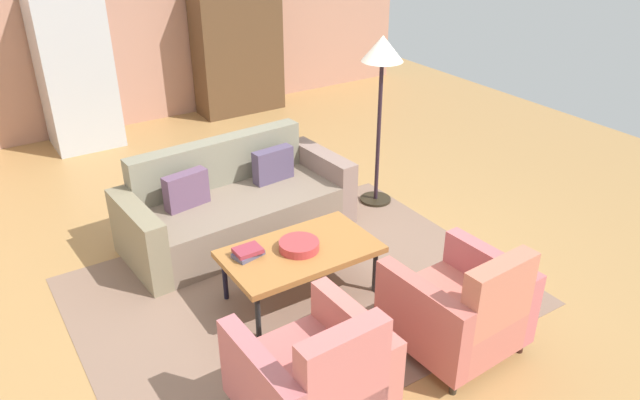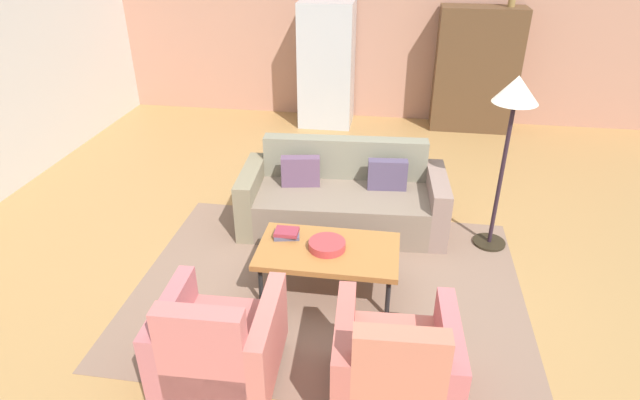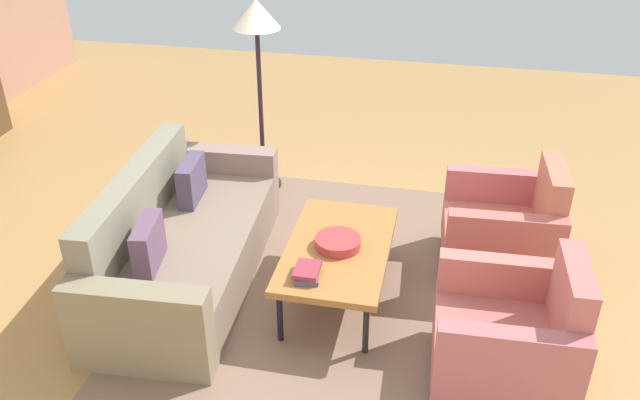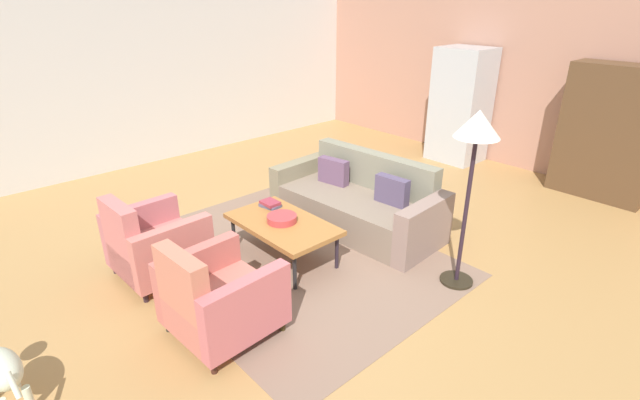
{
  "view_description": "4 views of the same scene",
  "coord_description": "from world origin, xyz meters",
  "px_view_note": "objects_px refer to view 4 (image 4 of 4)",
  "views": [
    {
      "loc": [
        -2.3,
        -3.79,
        2.98
      ],
      "look_at": [
        0.03,
        -0.17,
        0.72
      ],
      "focal_mm": 34.27,
      "sensor_mm": 36.0,
      "label": 1
    },
    {
      "loc": [
        0.25,
        -4.01,
        2.93
      ],
      "look_at": [
        -0.4,
        0.24,
        0.59
      ],
      "focal_mm": 29.53,
      "sensor_mm": 36.0,
      "label": 2
    },
    {
      "loc": [
        -3.99,
        -0.98,
        2.97
      ],
      "look_at": [
        -0.23,
        -0.19,
        0.78
      ],
      "focal_mm": 37.26,
      "sensor_mm": 36.0,
      "label": 3
    },
    {
      "loc": [
        3.23,
        -2.96,
        2.61
      ],
      "look_at": [
        -0.28,
        0.24,
        0.51
      ],
      "focal_mm": 26.11,
      "sensor_mm": 36.0,
      "label": 4
    }
  ],
  "objects_px": {
    "armchair_left": "(152,246)",
    "armchair_right": "(216,300)",
    "coffee_table": "(283,225)",
    "floor_lamp": "(476,141)",
    "cabinet": "(610,133)",
    "book_stack": "(270,204)",
    "couch": "(360,203)",
    "refrigerator": "(461,106)",
    "fruit_bowl": "(282,218)"
  },
  "relations": [
    {
      "from": "armchair_left",
      "to": "armchair_right",
      "type": "distance_m",
      "value": 1.2
    },
    {
      "from": "coffee_table",
      "to": "floor_lamp",
      "type": "distance_m",
      "value": 2.08
    },
    {
      "from": "coffee_table",
      "to": "cabinet",
      "type": "bearing_deg",
      "value": 69.7
    },
    {
      "from": "coffee_table",
      "to": "armchair_right",
      "type": "height_order",
      "value": "armchair_right"
    },
    {
      "from": "book_stack",
      "to": "cabinet",
      "type": "height_order",
      "value": "cabinet"
    },
    {
      "from": "couch",
      "to": "cabinet",
      "type": "bearing_deg",
      "value": -120.61
    },
    {
      "from": "couch",
      "to": "armchair_right",
      "type": "distance_m",
      "value": 2.43
    },
    {
      "from": "coffee_table",
      "to": "cabinet",
      "type": "relative_size",
      "value": 0.67
    },
    {
      "from": "coffee_table",
      "to": "armchair_right",
      "type": "distance_m",
      "value": 1.31
    },
    {
      "from": "cabinet",
      "to": "refrigerator",
      "type": "bearing_deg",
      "value": -177.31
    },
    {
      "from": "armchair_right",
      "to": "book_stack",
      "type": "bearing_deg",
      "value": 124.37
    },
    {
      "from": "coffee_table",
      "to": "armchair_left",
      "type": "xyz_separation_m",
      "value": [
        -0.6,
        -1.17,
        -0.06
      ]
    },
    {
      "from": "armchair_left",
      "to": "cabinet",
      "type": "height_order",
      "value": "cabinet"
    },
    {
      "from": "armchair_right",
      "to": "refrigerator",
      "type": "xyz_separation_m",
      "value": [
        -1.22,
        5.41,
        0.58
      ]
    },
    {
      "from": "couch",
      "to": "floor_lamp",
      "type": "height_order",
      "value": "floor_lamp"
    },
    {
      "from": "refrigerator",
      "to": "cabinet",
      "type": "bearing_deg",
      "value": 2.69
    },
    {
      "from": "fruit_bowl",
      "to": "refrigerator",
      "type": "height_order",
      "value": "refrigerator"
    },
    {
      "from": "refrigerator",
      "to": "floor_lamp",
      "type": "relative_size",
      "value": 1.08
    },
    {
      "from": "armchair_right",
      "to": "refrigerator",
      "type": "bearing_deg",
      "value": 99.71
    },
    {
      "from": "couch",
      "to": "coffee_table",
      "type": "height_order",
      "value": "couch"
    },
    {
      "from": "cabinet",
      "to": "coffee_table",
      "type": "bearing_deg",
      "value": -110.3
    },
    {
      "from": "couch",
      "to": "armchair_left",
      "type": "relative_size",
      "value": 2.45
    },
    {
      "from": "armchair_left",
      "to": "refrigerator",
      "type": "distance_m",
      "value": 5.44
    },
    {
      "from": "floor_lamp",
      "to": "couch",
      "type": "bearing_deg",
      "value": 172.32
    },
    {
      "from": "couch",
      "to": "refrigerator",
      "type": "relative_size",
      "value": 1.16
    },
    {
      "from": "floor_lamp",
      "to": "refrigerator",
      "type": "bearing_deg",
      "value": 123.13
    },
    {
      "from": "fruit_bowl",
      "to": "book_stack",
      "type": "distance_m",
      "value": 0.4
    },
    {
      "from": "fruit_bowl",
      "to": "refrigerator",
      "type": "xyz_separation_m",
      "value": [
        -0.61,
        4.24,
        0.45
      ]
    },
    {
      "from": "fruit_bowl",
      "to": "cabinet",
      "type": "distance_m",
      "value": 4.66
    },
    {
      "from": "couch",
      "to": "armchair_right",
      "type": "relative_size",
      "value": 2.45
    },
    {
      "from": "book_stack",
      "to": "floor_lamp",
      "type": "relative_size",
      "value": 0.14
    },
    {
      "from": "armchair_left",
      "to": "armchair_right",
      "type": "bearing_deg",
      "value": -1.99
    },
    {
      "from": "armchair_left",
      "to": "refrigerator",
      "type": "relative_size",
      "value": 0.48
    },
    {
      "from": "fruit_bowl",
      "to": "cabinet",
      "type": "relative_size",
      "value": 0.17
    },
    {
      "from": "couch",
      "to": "book_stack",
      "type": "bearing_deg",
      "value": 66.6
    },
    {
      "from": "couch",
      "to": "book_stack",
      "type": "relative_size",
      "value": 8.74
    },
    {
      "from": "armchair_left",
      "to": "floor_lamp",
      "type": "height_order",
      "value": "floor_lamp"
    },
    {
      "from": "armchair_left",
      "to": "armchair_right",
      "type": "xyz_separation_m",
      "value": [
        1.2,
        0.0,
        0.0
      ]
    },
    {
      "from": "armchair_right",
      "to": "armchair_left",
      "type": "bearing_deg",
      "value": 177.0
    },
    {
      "from": "fruit_bowl",
      "to": "cabinet",
      "type": "height_order",
      "value": "cabinet"
    },
    {
      "from": "book_stack",
      "to": "refrigerator",
      "type": "bearing_deg",
      "value": 93.19
    },
    {
      "from": "book_stack",
      "to": "cabinet",
      "type": "bearing_deg",
      "value": 64.68
    },
    {
      "from": "fruit_bowl",
      "to": "floor_lamp",
      "type": "distance_m",
      "value": 2.05
    },
    {
      "from": "armchair_right",
      "to": "book_stack",
      "type": "relative_size",
      "value": 3.57
    },
    {
      "from": "book_stack",
      "to": "cabinet",
      "type": "distance_m",
      "value": 4.68
    },
    {
      "from": "armchair_right",
      "to": "floor_lamp",
      "type": "bearing_deg",
      "value": 64.12
    },
    {
      "from": "armchair_left",
      "to": "cabinet",
      "type": "relative_size",
      "value": 0.49
    },
    {
      "from": "fruit_bowl",
      "to": "book_stack",
      "type": "height_order",
      "value": "fruit_bowl"
    },
    {
      "from": "armchair_right",
      "to": "fruit_bowl",
      "type": "xyz_separation_m",
      "value": [
        -0.61,
        1.17,
        0.13
      ]
    },
    {
      "from": "coffee_table",
      "to": "cabinet",
      "type": "distance_m",
      "value": 4.66
    }
  ]
}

